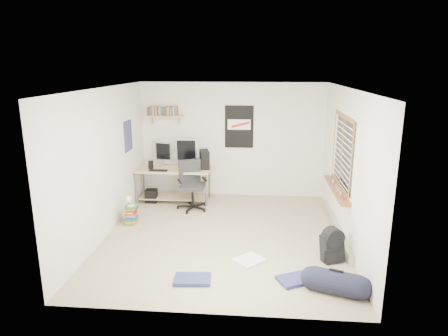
# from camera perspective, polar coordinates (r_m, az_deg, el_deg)

# --- Properties ---
(floor) EXTENTS (4.00, 4.50, 0.01)m
(floor) POSITION_cam_1_polar(r_m,az_deg,el_deg) (6.99, -0.10, -9.62)
(floor) COLOR gray
(floor) RESTS_ON ground
(ceiling) EXTENTS (4.00, 4.50, 0.01)m
(ceiling) POSITION_cam_1_polar(r_m,az_deg,el_deg) (6.39, -0.11, 11.38)
(ceiling) COLOR white
(ceiling) RESTS_ON ground
(back_wall) EXTENTS (4.00, 0.01, 2.50)m
(back_wall) POSITION_cam_1_polar(r_m,az_deg,el_deg) (8.77, 1.18, 4.00)
(back_wall) COLOR silver
(back_wall) RESTS_ON ground
(left_wall) EXTENTS (0.01, 4.50, 2.50)m
(left_wall) POSITION_cam_1_polar(r_m,az_deg,el_deg) (7.04, -16.60, 0.72)
(left_wall) COLOR silver
(left_wall) RESTS_ON ground
(right_wall) EXTENTS (0.01, 4.50, 2.50)m
(right_wall) POSITION_cam_1_polar(r_m,az_deg,el_deg) (6.71, 17.21, 0.02)
(right_wall) COLOR silver
(right_wall) RESTS_ON ground
(desk) EXTENTS (1.70, 1.02, 0.73)m
(desk) POSITION_cam_1_polar(r_m,az_deg,el_deg) (8.62, -7.20, -2.36)
(desk) COLOR tan
(desk) RESTS_ON floor
(monitor_left) EXTENTS (0.37, 0.17, 0.40)m
(monitor_left) POSITION_cam_1_polar(r_m,az_deg,el_deg) (8.74, -8.67, 1.62)
(monitor_left) COLOR #9A999E
(monitor_left) RESTS_ON desk
(monitor_right) EXTENTS (0.45, 0.13, 0.49)m
(monitor_right) POSITION_cam_1_polar(r_m,az_deg,el_deg) (8.58, -5.36, 1.78)
(monitor_right) COLOR #9D9CA1
(monitor_right) RESTS_ON desk
(pc_tower) EXTENTS (0.26, 0.40, 0.39)m
(pc_tower) POSITION_cam_1_polar(r_m,az_deg,el_deg) (8.42, -2.81, 1.24)
(pc_tower) COLOR black
(pc_tower) RESTS_ON desk
(keyboard) EXTENTS (0.39, 0.14, 0.02)m
(keyboard) POSITION_cam_1_polar(r_m,az_deg,el_deg) (8.35, -9.38, -0.36)
(keyboard) COLOR black
(keyboard) RESTS_ON desk
(speaker_left) EXTENTS (0.09, 0.09, 0.17)m
(speaker_left) POSITION_cam_1_polar(r_m,az_deg,el_deg) (8.55, -10.41, 0.47)
(speaker_left) COLOR black
(speaker_left) RESTS_ON desk
(speaker_right) EXTENTS (0.10, 0.10, 0.19)m
(speaker_right) POSITION_cam_1_polar(r_m,az_deg,el_deg) (8.55, -4.19, 0.75)
(speaker_right) COLOR black
(speaker_right) RESTS_ON desk
(office_chair) EXTENTS (0.85, 0.85, 1.00)m
(office_chair) POSITION_cam_1_polar(r_m,az_deg,el_deg) (8.06, -4.54, -2.56)
(office_chair) COLOR #242426
(office_chair) RESTS_ON floor
(wall_shelf) EXTENTS (0.80, 0.22, 0.24)m
(wall_shelf) POSITION_cam_1_polar(r_m,az_deg,el_deg) (8.79, -8.40, 7.37)
(wall_shelf) COLOR tan
(wall_shelf) RESTS_ON back_wall
(poster_back_wall) EXTENTS (0.62, 0.03, 0.92)m
(poster_back_wall) POSITION_cam_1_polar(r_m,az_deg,el_deg) (8.69, 2.17, 5.90)
(poster_back_wall) COLOR black
(poster_back_wall) RESTS_ON back_wall
(poster_left_wall) EXTENTS (0.02, 0.42, 0.60)m
(poster_left_wall) POSITION_cam_1_polar(r_m,az_deg,el_deg) (8.08, -13.55, 4.48)
(poster_left_wall) COLOR navy
(poster_left_wall) RESTS_ON left_wall
(window) EXTENTS (0.10, 1.50, 1.26)m
(window) POSITION_cam_1_polar(r_m,az_deg,el_deg) (6.94, 16.38, 2.25)
(window) COLOR brown
(window) RESTS_ON right_wall
(baseboard_heater) EXTENTS (0.08, 2.50, 0.18)m
(baseboard_heater) POSITION_cam_1_polar(r_m,az_deg,el_deg) (7.34, 15.66, -8.17)
(baseboard_heater) COLOR #B7B2A8
(baseboard_heater) RESTS_ON floor
(backpack) EXTENTS (0.39, 0.35, 0.42)m
(backpack) POSITION_cam_1_polar(r_m,az_deg,el_deg) (6.29, 15.19, -11.01)
(backpack) COLOR black
(backpack) RESTS_ON floor
(duffel_bag) EXTENTS (0.39, 0.39, 0.61)m
(duffel_bag) POSITION_cam_1_polar(r_m,az_deg,el_deg) (5.51, 15.63, -15.59)
(duffel_bag) COLOR black
(duffel_bag) RESTS_ON floor
(tshirt) EXTENTS (0.54, 0.54, 0.04)m
(tshirt) POSITION_cam_1_polar(r_m,az_deg,el_deg) (6.14, 3.66, -13.00)
(tshirt) COLOR silver
(tshirt) RESTS_ON floor
(jeans_a) EXTENTS (0.51, 0.35, 0.05)m
(jeans_a) POSITION_cam_1_polar(r_m,az_deg,el_deg) (5.64, -4.52, -15.59)
(jeans_a) COLOR navy
(jeans_a) RESTS_ON floor
(jeans_b) EXTENTS (0.52, 0.47, 0.05)m
(jeans_b) POSITION_cam_1_polar(r_m,az_deg,el_deg) (5.71, 9.99, -15.47)
(jeans_b) COLOR navy
(jeans_b) RESTS_ON floor
(book_stack) EXTENTS (0.58, 0.54, 0.32)m
(book_stack) POSITION_cam_1_polar(r_m,az_deg,el_deg) (7.62, -13.17, -6.68)
(book_stack) COLOR brown
(book_stack) RESTS_ON floor
(desk_lamp) EXTENTS (0.14, 0.22, 0.20)m
(desk_lamp) POSITION_cam_1_polar(r_m,az_deg,el_deg) (7.51, -13.17, -5.10)
(desk_lamp) COLOR white
(desk_lamp) RESTS_ON book_stack
(subwoofer) EXTENTS (0.26, 0.26, 0.27)m
(subwoofer) POSITION_cam_1_polar(r_m,az_deg,el_deg) (8.68, -10.33, -3.92)
(subwoofer) COLOR black
(subwoofer) RESTS_ON floor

